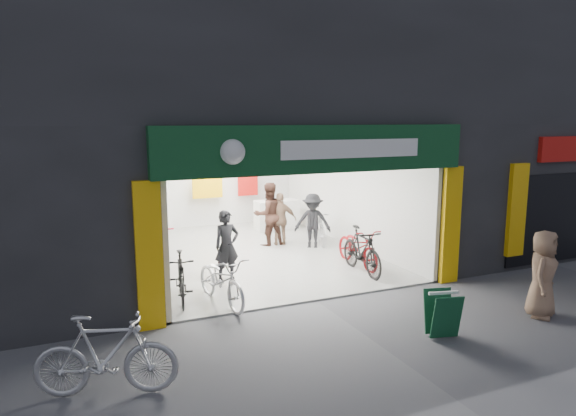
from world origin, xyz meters
TOP-DOWN VIEW (x-y plane):
  - ground at (0.00, 0.00)m, footprint 60.00×60.00m
  - building at (0.91, 4.99)m, footprint 17.00×10.27m
  - bike_left_front at (-1.80, 0.60)m, footprint 0.97×1.99m
  - bike_left_midfront at (-2.50, 1.05)m, footprint 0.73×1.72m
  - bike_left_midback at (-2.50, 3.97)m, footprint 0.73×1.97m
  - bike_left_back at (-2.45, 5.14)m, footprint 0.64×1.60m
  - bike_right_front at (1.80, 1.25)m, footprint 0.64×1.88m
  - bike_right_mid at (2.04, 1.82)m, footprint 0.71×1.89m
  - bike_right_back at (2.13, 4.31)m, footprint 0.66×1.73m
  - parked_bike at (-4.14, -2.05)m, footprint 1.94×1.06m
  - customer_a at (-1.25, 2.03)m, footprint 0.63×0.46m
  - customer_b at (0.79, 4.66)m, footprint 0.93×0.75m
  - customer_c at (1.80, 3.85)m, footprint 1.17×1.01m
  - customer_d at (1.09, 4.49)m, footprint 0.98×0.66m
  - pedestrian_near at (3.42, -2.35)m, footprint 0.95×0.85m
  - sandwich_board at (1.14, -2.35)m, footprint 0.60×0.61m

SIDE VIEW (x-z plane):
  - ground at x=0.00m, z-range 0.00..0.00m
  - sandwich_board at x=1.14m, z-range 0.04..0.80m
  - bike_left_back at x=-2.45m, z-range 0.00..0.93m
  - bike_right_mid at x=2.04m, z-range 0.00..0.99m
  - bike_left_midfront at x=-2.50m, z-range 0.00..1.00m
  - bike_left_front at x=-1.80m, z-range 0.00..1.00m
  - bike_right_back at x=2.13m, z-range 0.00..1.01m
  - bike_left_midback at x=-2.50m, z-range 0.00..1.03m
  - bike_right_front at x=1.80m, z-range 0.00..1.11m
  - parked_bike at x=-4.14m, z-range 0.00..1.12m
  - customer_d at x=1.09m, z-range 0.00..1.55m
  - customer_c at x=1.80m, z-range 0.00..1.57m
  - customer_a at x=-1.25m, z-range 0.00..1.61m
  - pedestrian_near at x=3.42m, z-range 0.00..1.62m
  - customer_b at x=0.79m, z-range 0.00..1.84m
  - building at x=0.91m, z-range 0.31..8.31m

